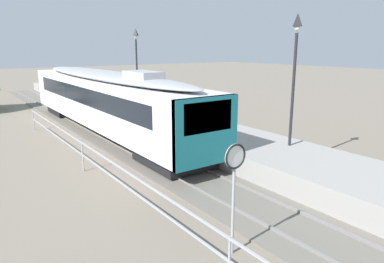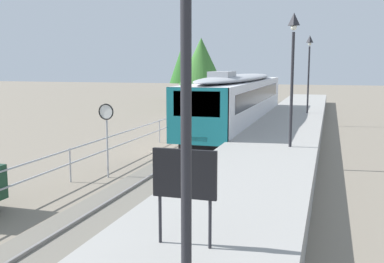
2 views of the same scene
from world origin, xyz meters
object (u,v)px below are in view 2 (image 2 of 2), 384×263
(platform_lamp_far_end, at_px, (309,59))
(speed_limit_sign, at_px, (106,122))
(commuter_train, at_px, (239,98))
(platform_lamp_near_end, at_px, (186,23))
(platform_lamp_mid_platform, at_px, (293,55))
(platform_notice_board, at_px, (185,177))

(platform_lamp_far_end, height_order, speed_limit_sign, platform_lamp_far_end)
(commuter_train, xyz_separation_m, platform_lamp_near_end, (4.10, -24.04, 2.48))
(platform_lamp_mid_platform, bearing_deg, speed_limit_sign, -150.61)
(platform_lamp_mid_platform, distance_m, platform_lamp_far_end, 14.02)
(platform_lamp_mid_platform, relative_size, platform_lamp_far_end, 1.00)
(platform_notice_board, bearing_deg, platform_lamp_far_end, 87.77)
(commuter_train, height_order, speed_limit_sign, commuter_train)
(platform_lamp_mid_platform, relative_size, speed_limit_sign, 1.91)
(speed_limit_sign, bearing_deg, platform_notice_board, -53.84)
(platform_lamp_near_end, distance_m, platform_lamp_mid_platform, 14.02)
(platform_lamp_near_end, height_order, speed_limit_sign, platform_lamp_near_end)
(platform_lamp_mid_platform, xyz_separation_m, platform_notice_board, (-0.98, -11.05, -2.44))
(speed_limit_sign, bearing_deg, commuter_train, 80.36)
(platform_lamp_far_end, distance_m, platform_notice_board, 25.21)
(platform_lamp_far_end, height_order, platform_notice_board, platform_lamp_far_end)
(platform_notice_board, bearing_deg, commuter_train, 98.42)
(commuter_train, relative_size, speed_limit_sign, 6.97)
(commuter_train, xyz_separation_m, platform_lamp_mid_platform, (4.10, -10.02, 2.48))
(platform_lamp_mid_platform, xyz_separation_m, platform_lamp_far_end, (0.00, 14.02, 0.00))
(commuter_train, bearing_deg, speed_limit_sign, -99.64)
(platform_lamp_mid_platform, height_order, speed_limit_sign, platform_lamp_mid_platform)
(platform_lamp_mid_platform, bearing_deg, platform_lamp_near_end, -90.00)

